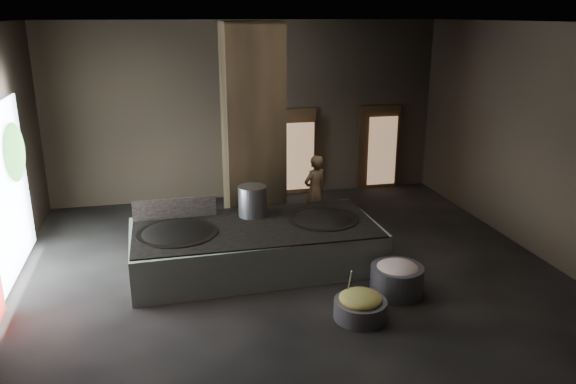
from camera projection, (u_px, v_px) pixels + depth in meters
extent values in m
cube|color=black|center=(287.00, 268.00, 10.84)|extent=(10.00, 9.00, 0.10)
cube|color=black|center=(286.00, 19.00, 9.44)|extent=(10.00, 9.00, 0.10)
cube|color=black|center=(247.00, 111.00, 14.37)|extent=(10.00, 0.10, 4.50)
cube|color=black|center=(382.00, 251.00, 5.91)|extent=(10.00, 0.10, 4.50)
cube|color=black|center=(532.00, 139.00, 11.22)|extent=(0.10, 9.00, 4.50)
cube|color=black|center=(253.00, 132.00, 11.84)|extent=(1.20, 1.20, 4.50)
cube|color=beige|center=(255.00, 246.00, 10.70)|extent=(4.68, 2.35, 0.80)
cube|color=black|center=(255.00, 226.00, 10.57)|extent=(4.51, 2.16, 0.03)
ellipsoid|color=black|center=(177.00, 237.00, 10.24)|extent=(1.45, 1.45, 0.40)
cylinder|color=black|center=(177.00, 233.00, 10.22)|extent=(1.48, 1.48, 0.05)
ellipsoid|color=black|center=(323.00, 223.00, 10.93)|extent=(1.35, 1.35, 0.38)
cylinder|color=black|center=(323.00, 219.00, 10.90)|extent=(1.38, 1.38, 0.05)
cylinder|color=#9DA0A4|center=(253.00, 201.00, 11.00)|extent=(0.56, 0.56, 0.60)
cube|color=black|center=(175.00, 208.00, 10.89)|extent=(1.60, 0.11, 0.40)
imported|color=#98734D|center=(315.00, 191.00, 12.63)|extent=(0.71, 0.61, 1.65)
cylinder|color=slate|center=(360.00, 309.00, 8.91)|extent=(1.05, 1.05, 0.31)
ellipsoid|color=#86A34E|center=(361.00, 298.00, 8.85)|extent=(0.69, 0.69, 0.21)
cylinder|color=#9DA0A4|center=(349.00, 284.00, 8.90)|extent=(0.07, 0.34, 0.60)
cylinder|color=slate|center=(397.00, 280.00, 9.68)|extent=(1.10, 1.10, 0.50)
ellipsoid|color=tan|center=(397.00, 269.00, 9.62)|extent=(0.76, 0.76, 0.29)
cube|color=black|center=(294.00, 153.00, 14.88)|extent=(1.18, 0.08, 2.38)
cube|color=#8C6647|center=(300.00, 156.00, 14.75)|extent=(0.76, 0.04, 1.79)
cube|color=black|center=(378.00, 149.00, 15.39)|extent=(1.18, 0.08, 2.38)
cube|color=#8C6647|center=(382.00, 151.00, 15.34)|extent=(0.80, 0.04, 1.89)
ellipsoid|color=#194714|center=(14.00, 152.00, 10.33)|extent=(0.28, 1.10, 1.10)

